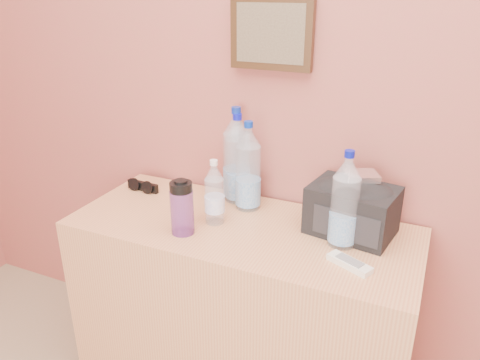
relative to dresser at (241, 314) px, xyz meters
name	(u,v)px	position (x,y,z in m)	size (l,w,h in m)	color
picture_frame	(271,33)	(0.00, 0.25, 1.02)	(0.30, 0.03, 0.25)	#382311
dresser	(241,314)	(0.00, 0.00, 0.00)	(1.23, 0.51, 0.77)	tan
pet_large_a	(237,163)	(-0.10, 0.19, 0.54)	(0.09, 0.09, 0.35)	silver
pet_large_b	(248,171)	(-0.04, 0.15, 0.53)	(0.09, 0.09, 0.34)	silver
pet_large_c	(236,160)	(-0.11, 0.20, 0.55)	(0.10, 0.10, 0.37)	white
pet_large_d	(345,205)	(0.35, 0.02, 0.53)	(0.09, 0.09, 0.32)	silver
pet_small	(215,196)	(-0.10, -0.01, 0.49)	(0.07, 0.07, 0.24)	#AEBFD2
nalgene_bottle	(182,207)	(-0.16, -0.13, 0.48)	(0.08, 0.08, 0.19)	#682E8B
sunglasses	(143,186)	(-0.50, 0.11, 0.40)	(0.15, 0.05, 0.04)	black
ac_remote	(349,264)	(0.40, -0.10, 0.39)	(0.14, 0.05, 0.02)	beige
toiletry_bag	(353,207)	(0.36, 0.11, 0.48)	(0.28, 0.20, 0.19)	#211F2A
foil_packet	(361,176)	(0.37, 0.14, 0.58)	(0.11, 0.09, 0.02)	silver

